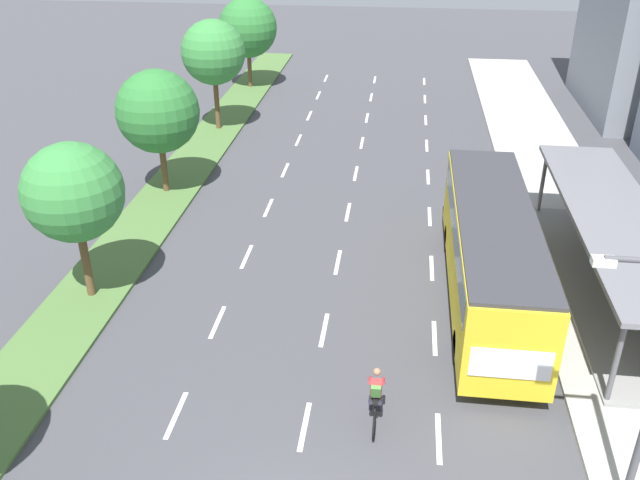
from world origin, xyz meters
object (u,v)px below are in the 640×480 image
object	(u,v)px
median_tree_second	(73,193)
bus	(492,247)
cyclist	(376,399)
median_tree_fifth	(248,28)
median_tree_third	(158,112)
median_tree_fourth	(213,53)
bus_shelter	(618,245)

from	to	relation	value
median_tree_second	bus	bearing A→B (deg)	6.17
cyclist	median_tree_fifth	xyz separation A→B (m)	(-10.16, 31.53, 3.22)
median_tree_third	median_tree_second	bearing A→B (deg)	-88.34
cyclist	median_tree_fourth	size ratio (longest dim) A/B	0.30
bus	median_tree_fourth	distance (m)	21.28
median_tree_second	median_tree_third	size ratio (longest dim) A/B	0.99
bus_shelter	median_tree_fifth	distance (m)	30.08
bus_shelter	median_tree_fifth	xyz separation A→B (m)	(-17.87, 24.10, 2.14)
median_tree_third	median_tree_fifth	xyz separation A→B (m)	(0.09, 17.71, 0.19)
cyclist	median_tree_fourth	xyz separation A→B (m)	(-10.10, 22.67, 3.58)
bus_shelter	median_tree_second	bearing A→B (deg)	-172.07
bus	median_tree_second	bearing A→B (deg)	-173.83
bus_shelter	median_tree_second	size ratio (longest dim) A/B	2.37
bus_shelter	median_tree_second	distance (m)	18.00
median_tree_fourth	bus	bearing A→B (deg)	-50.23
cyclist	median_tree_third	distance (m)	17.47
cyclist	median_tree_third	xyz separation A→B (m)	(-10.26, 13.82, 3.03)
median_tree_third	median_tree_fourth	distance (m)	8.87
median_tree_fourth	bus_shelter	bearing A→B (deg)	-40.56
bus	median_tree_third	size ratio (longest dim) A/B	2.05
median_tree_fourth	median_tree_third	bearing A→B (deg)	-90.98
bus	median_tree_second	size ratio (longest dim) A/B	2.08
median_tree_fourth	median_tree_fifth	distance (m)	8.86
bus_shelter	bus	bearing A→B (deg)	-166.65
median_tree_fourth	median_tree_fifth	xyz separation A→B (m)	(-0.06, 8.85, -0.36)
bus_shelter	median_tree_third	distance (m)	19.16
median_tree_fourth	median_tree_second	bearing A→B (deg)	-89.66
cyclist	median_tree_fifth	distance (m)	33.28
cyclist	median_tree_fourth	world-z (taller)	median_tree_fourth
median_tree_second	median_tree_fourth	size ratio (longest dim) A/B	0.90
cyclist	median_tree_second	world-z (taller)	median_tree_second
bus_shelter	cyclist	xyz separation A→B (m)	(-7.71, -7.43, -1.08)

